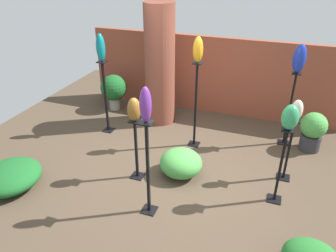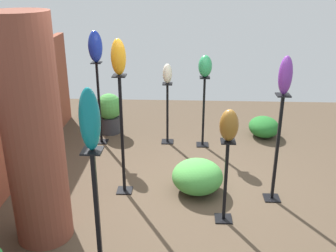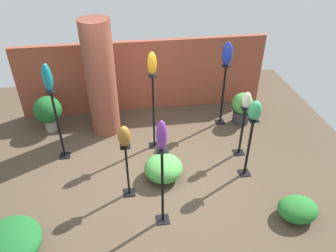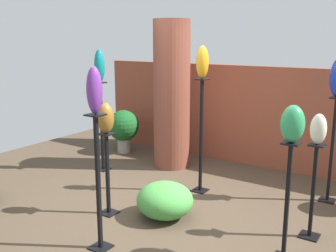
# 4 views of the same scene
# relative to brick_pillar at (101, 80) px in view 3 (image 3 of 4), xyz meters

# --- Properties ---
(ground_plane) EXTENTS (8.00, 8.00, 0.00)m
(ground_plane) POSITION_rel_brick_pillar_xyz_m (0.92, -1.55, -1.20)
(ground_plane) COLOR #4C3D2D
(brick_wall_back) EXTENTS (5.60, 0.12, 1.67)m
(brick_wall_back) POSITION_rel_brick_pillar_xyz_m (0.92, 0.81, -0.37)
(brick_wall_back) COLOR brown
(brick_wall_back) RESTS_ON ground
(brick_pillar) EXTENTS (0.60, 0.60, 2.41)m
(brick_pillar) POSITION_rel_brick_pillar_xyz_m (0.00, 0.00, 0.00)
(brick_pillar) COLOR brown
(brick_pillar) RESTS_ON ground
(pedestal_violet) EXTENTS (0.20, 0.20, 1.40)m
(pedestal_violet) POSITION_rel_brick_pillar_xyz_m (0.86, -2.66, -0.56)
(pedestal_violet) COLOR black
(pedestal_violet) RESTS_ON ground
(pedestal_jade) EXTENTS (0.20, 0.20, 1.18)m
(pedestal_jade) POSITION_rel_brick_pillar_xyz_m (2.49, -1.82, -0.66)
(pedestal_jade) COLOR black
(pedestal_jade) RESTS_ON ground
(pedestal_amber) EXTENTS (0.20, 0.20, 1.58)m
(pedestal_amber) POSITION_rel_brick_pillar_xyz_m (0.96, -0.73, -0.47)
(pedestal_amber) COLOR black
(pedestal_amber) RESTS_ON ground
(pedestal_bronze) EXTENTS (0.20, 0.20, 1.01)m
(pedestal_bronze) POSITION_rel_brick_pillar_xyz_m (0.38, -1.99, -0.74)
(pedestal_bronze) COLOR black
(pedestal_bronze) RESTS_ON ground
(pedestal_ivory) EXTENTS (0.20, 0.20, 1.04)m
(pedestal_ivory) POSITION_rel_brick_pillar_xyz_m (2.59, -1.23, -0.73)
(pedestal_ivory) COLOR black
(pedestal_ivory) RESTS_ON ground
(pedestal_cobalt) EXTENTS (0.20, 0.20, 1.39)m
(pedestal_cobalt) POSITION_rel_brick_pillar_xyz_m (2.53, -0.10, -0.56)
(pedestal_cobalt) COLOR black
(pedestal_cobalt) RESTS_ON ground
(pedestal_teal) EXTENTS (0.20, 0.20, 1.44)m
(pedestal_teal) POSITION_rel_brick_pillar_xyz_m (-0.82, -0.80, -0.54)
(pedestal_teal) COLOR black
(pedestal_teal) RESTS_ON ground
(art_vase_violet) EXTENTS (0.15, 0.16, 0.45)m
(art_vase_violet) POSITION_rel_brick_pillar_xyz_m (0.86, -2.66, 0.42)
(art_vase_violet) COLOR #6B2D8C
(art_vase_violet) RESTS_ON pedestal_violet
(art_vase_jade) EXTENTS (0.22, 0.21, 0.35)m
(art_vase_jade) POSITION_rel_brick_pillar_xyz_m (2.49, -1.82, 0.15)
(art_vase_jade) COLOR #2D9356
(art_vase_jade) RESTS_ON pedestal_jade
(art_vase_amber) EXTENTS (0.17, 0.18, 0.43)m
(art_vase_amber) POSITION_rel_brick_pillar_xyz_m (0.96, -0.73, 0.60)
(art_vase_amber) COLOR orange
(art_vase_amber) RESTS_ON pedestal_amber
(art_vase_bronze) EXTENTS (0.20, 0.20, 0.36)m
(art_vase_bronze) POSITION_rel_brick_pillar_xyz_m (0.38, -1.99, -0.01)
(art_vase_bronze) COLOR brown
(art_vase_bronze) RESTS_ON pedestal_bronze
(art_vase_ivory) EXTENTS (0.16, 0.15, 0.32)m
(art_vase_ivory) POSITION_rel_brick_pillar_xyz_m (2.59, -1.23, -0.00)
(art_vase_ivory) COLOR beige
(art_vase_ivory) RESTS_ON pedestal_ivory
(art_vase_cobalt) EXTENTS (0.21, 0.22, 0.49)m
(art_vase_cobalt) POSITION_rel_brick_pillar_xyz_m (2.53, -0.10, 0.43)
(art_vase_cobalt) COLOR #192D9E
(art_vase_cobalt) RESTS_ON pedestal_cobalt
(art_vase_teal) EXTENTS (0.16, 0.16, 0.51)m
(art_vase_teal) POSITION_rel_brick_pillar_xyz_m (-0.82, -0.80, 0.49)
(art_vase_teal) COLOR #0F727A
(art_vase_teal) RESTS_ON pedestal_teal
(potted_plant_walkway_edge) EXTENTS (0.58, 0.58, 0.80)m
(potted_plant_walkway_edge) POSITION_rel_brick_pillar_xyz_m (-1.19, 0.17, -0.72)
(potted_plant_walkway_edge) COLOR gray
(potted_plant_walkway_edge) RESTS_ON ground
(potted_plant_front_left) EXTENTS (0.46, 0.46, 0.72)m
(potted_plant_front_left) POSITION_rel_brick_pillar_xyz_m (2.98, -0.17, -0.81)
(potted_plant_front_left) COLOR #2D2D33
(potted_plant_front_left) RESTS_ON ground
(foliage_bed_east) EXTENTS (0.89, 0.94, 0.37)m
(foliage_bed_east) POSITION_rel_brick_pillar_xyz_m (-1.34, -2.88, -1.02)
(foliage_bed_east) COLOR #195923
(foliage_bed_east) RESTS_ON ground
(foliage_bed_west) EXTENTS (0.63, 0.53, 0.34)m
(foliage_bed_west) POSITION_rel_brick_pillar_xyz_m (2.94, -2.91, -1.03)
(foliage_bed_west) COLOR #236B28
(foliage_bed_west) RESTS_ON ground
(foliage_bed_center) EXTENTS (0.68, 0.67, 0.43)m
(foliage_bed_center) POSITION_rel_brick_pillar_xyz_m (1.01, -1.70, -0.99)
(foliage_bed_center) COLOR #479942
(foliage_bed_center) RESTS_ON ground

